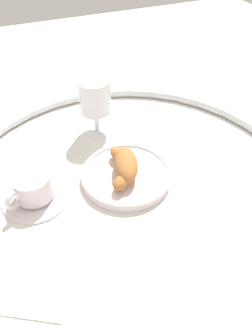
% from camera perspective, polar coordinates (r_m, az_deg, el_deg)
% --- Properties ---
extents(ground_plane, '(2.20, 2.20, 0.00)m').
position_cam_1_polar(ground_plane, '(0.63, 0.52, -3.82)').
color(ground_plane, silver).
extents(table_chrome_rim, '(0.77, 0.77, 0.02)m').
position_cam_1_polar(table_chrome_rim, '(0.62, 0.53, -3.08)').
color(table_chrome_rim, silver).
rests_on(table_chrome_rim, ground_plane).
extents(pastry_plate, '(0.19, 0.19, 0.02)m').
position_cam_1_polar(pastry_plate, '(0.64, -0.00, -1.25)').
color(pastry_plate, silver).
rests_on(pastry_plate, ground_plane).
extents(croissant_large, '(0.13, 0.09, 0.04)m').
position_cam_1_polar(croissant_large, '(0.62, -0.29, 0.59)').
color(croissant_large, '#AD6B33').
rests_on(croissant_large, pastry_plate).
extents(coffee_cup_near, '(0.14, 0.14, 0.06)m').
position_cam_1_polar(coffee_cup_near, '(0.62, -17.07, -3.83)').
color(coffee_cup_near, silver).
rests_on(coffee_cup_near, ground_plane).
extents(juice_glass_left, '(0.08, 0.08, 0.14)m').
position_cam_1_polar(juice_glass_left, '(0.73, -5.89, 12.83)').
color(juice_glass_left, white).
rests_on(juice_glass_left, ground_plane).
extents(folded_napkin, '(0.15, 0.15, 0.01)m').
position_cam_1_polar(folded_napkin, '(0.53, -16.24, -20.00)').
color(folded_napkin, silver).
rests_on(folded_napkin, ground_plane).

